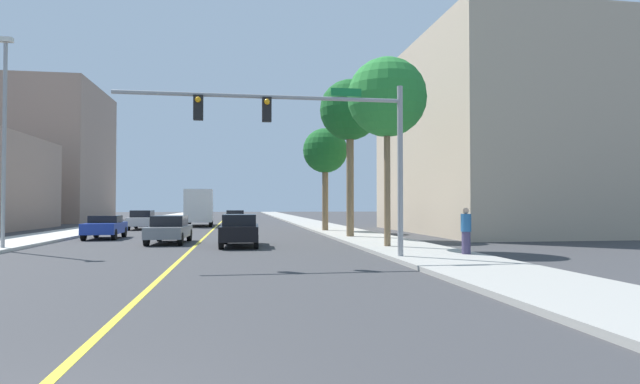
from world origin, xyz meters
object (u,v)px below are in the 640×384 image
car_blue (105,227)px  car_black (240,230)px  traffic_signal_mast (315,130)px  palm_mid (350,112)px  delivery_truck (199,207)px  palm_near (387,98)px  pedestrian (466,231)px  car_gray (169,229)px  palm_far (325,152)px  street_lamp (4,132)px  car_white (235,217)px  car_silver (142,219)px

car_blue → car_black: 10.24m
traffic_signal_mast → palm_mid: size_ratio=1.09×
delivery_truck → palm_near: bearing=-71.0°
car_black → pedestrian: 10.62m
delivery_truck → palm_mid: bearing=-64.6°
palm_near → palm_mid: bearing=91.1°
traffic_signal_mast → delivery_truck: 31.39m
palm_near → delivery_truck: size_ratio=1.10×
car_blue → car_gray: (4.17, -4.18, 0.03)m
palm_mid → palm_far: 7.27m
street_lamp → car_white: size_ratio=2.22×
palm_near → car_silver: bearing=124.4°
street_lamp → delivery_truck: bearing=75.6°
car_white → delivery_truck: (-3.26, -1.59, 0.99)m
pedestrian → car_silver: bearing=46.0°
palm_far → car_white: 16.01m
car_black → palm_far: bearing=64.0°
palm_near → pedestrian: bearing=-65.2°
car_white → delivery_truck: delivery_truck is taller
traffic_signal_mast → palm_mid: (3.74, 11.38, 2.81)m
traffic_signal_mast → car_black: bearing=110.4°
car_gray → car_silver: bearing=106.9°
car_gray → delivery_truck: (-0.12, 21.16, 1.01)m
palm_mid → palm_far: (-0.28, 7.08, -1.62)m
car_white → traffic_signal_mast: bearing=-84.3°
car_blue → car_gray: size_ratio=0.88×
car_silver → delivery_truck: delivery_truck is taller
street_lamp → car_silver: size_ratio=2.05×
car_gray → pedestrian: pedestrian is taller
car_black → car_gray: size_ratio=0.98×
palm_near → traffic_signal_mast: bearing=-132.1°
palm_far → street_lamp: bearing=-142.2°
delivery_truck → pedestrian: 32.62m
traffic_signal_mast → car_white: size_ratio=2.45×
car_gray → palm_mid: bearing=12.9°
street_lamp → palm_mid: (16.31, 5.34, 2.29)m
car_white → car_gray: size_ratio=0.93×
car_silver → delivery_truck: size_ratio=0.58×
traffic_signal_mast → car_gray: traffic_signal_mast is taller
traffic_signal_mast → delivery_truck: (-6.26, 30.63, -2.83)m
car_white → pedestrian: bearing=-74.4°
pedestrian → delivery_truck: bearing=34.6°
traffic_signal_mast → pedestrian: (5.71, 0.30, -3.57)m
street_lamp → car_silver: street_lamp is taller
traffic_signal_mast → palm_far: bearing=79.4°
car_white → car_blue: 19.96m
car_blue → car_silver: size_ratio=0.88×
delivery_truck → car_white: bearing=24.0°
car_white → pedestrian: (8.72, -31.92, 0.24)m
palm_far → car_silver: 15.98m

